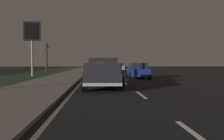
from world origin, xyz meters
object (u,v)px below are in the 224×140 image
(pickup_truck, at_px, (103,72))
(sedan_green, at_px, (99,69))
(gas_price_sign, at_px, (32,35))
(sedan_silver, at_px, (118,67))
(bare_tree_far, at_px, (46,57))
(sedan_blue, at_px, (138,71))

(pickup_truck, bearing_deg, sedan_green, 0.68)
(pickup_truck, height_order, gas_price_sign, gas_price_sign)
(sedan_silver, distance_m, bare_tree_far, 14.12)
(sedan_blue, bearing_deg, sedan_green, 30.49)
(sedan_blue, xyz_separation_m, sedan_green, (6.49, 3.82, 0.00))
(gas_price_sign, bearing_deg, sedan_blue, -109.64)
(pickup_truck, relative_size, sedan_blue, 1.24)
(bare_tree_far, bearing_deg, gas_price_sign, -178.61)
(pickup_truck, xyz_separation_m, bare_tree_far, (20.03, 8.05, 1.46))
(sedan_silver, relative_size, bare_tree_far, 0.96)
(pickup_truck, distance_m, gas_price_sign, 14.89)
(sedan_silver, relative_size, gas_price_sign, 0.71)
(bare_tree_far, bearing_deg, sedan_green, -125.23)
(sedan_silver, xyz_separation_m, bare_tree_far, (-7.78, 11.66, 1.66))
(gas_price_sign, xyz_separation_m, bare_tree_far, (7.95, 0.19, -2.26))
(gas_price_sign, bearing_deg, bare_tree_far, 1.39)
(sedan_blue, height_order, gas_price_sign, gas_price_sign)
(pickup_truck, height_order, bare_tree_far, bare_tree_far)
(sedan_green, distance_m, gas_price_sign, 8.95)
(sedan_silver, xyz_separation_m, gas_price_sign, (-15.73, 11.47, 3.92))
(sedan_silver, bearing_deg, bare_tree_far, 123.71)
(sedan_green, height_order, gas_price_sign, gas_price_sign)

